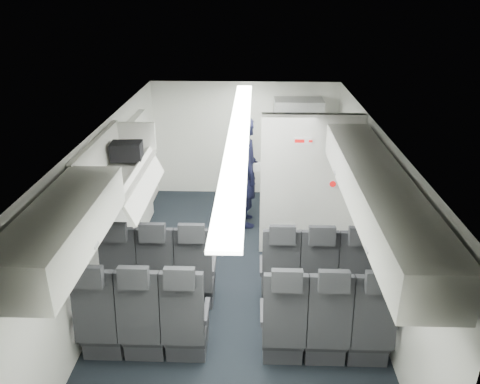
# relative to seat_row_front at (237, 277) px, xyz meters

# --- Properties ---
(cabin_shell) EXTENTS (3.41, 6.01, 2.16)m
(cabin_shell) POSITION_rel_seat_row_front_xyz_m (0.00, 0.53, 0.72)
(cabin_shell) COLOR black
(cabin_shell) RESTS_ON ground
(seat_row_front) EXTENTS (3.33, 0.56, 1.24)m
(seat_row_front) POSITION_rel_seat_row_front_xyz_m (0.00, 0.00, 0.00)
(seat_row_front) COLOR black
(seat_row_front) RESTS_ON cabin_shell
(seat_row_mid) EXTENTS (3.33, 0.56, 1.24)m
(seat_row_mid) POSITION_rel_seat_row_front_xyz_m (0.00, -0.90, 0.00)
(seat_row_mid) COLOR black
(seat_row_mid) RESTS_ON cabin_shell
(overhead_bin_left_rear) EXTENTS (0.53, 1.80, 0.40)m
(overhead_bin_left_rear) POSITION_rel_seat_row_front_xyz_m (-1.40, -1.47, 1.46)
(overhead_bin_left_rear) COLOR white
(overhead_bin_left_rear) RESTS_ON cabin_shell
(overhead_bin_left_front_open) EXTENTS (0.64, 1.70, 0.72)m
(overhead_bin_left_front_open) POSITION_rel_seat_row_front_xyz_m (-1.44, 0.28, 1.33)
(overhead_bin_left_front_open) COLOR #9E9E93
(overhead_bin_left_front_open) RESTS_ON cabin_shell
(overhead_bin_right_rear) EXTENTS (0.53, 1.80, 0.40)m
(overhead_bin_right_rear) POSITION_rel_seat_row_front_xyz_m (1.40, -1.47, 1.46)
(overhead_bin_right_rear) COLOR white
(overhead_bin_right_rear) RESTS_ON cabin_shell
(overhead_bin_right_front) EXTENTS (0.53, 1.70, 0.40)m
(overhead_bin_right_front) POSITION_rel_seat_row_front_xyz_m (1.40, 0.28, 1.46)
(overhead_bin_right_front) COLOR white
(overhead_bin_right_front) RESTS_ON cabin_shell
(bulkhead_partition) EXTENTS (1.40, 0.15, 2.13)m
(bulkhead_partition) POSITION_rel_seat_row_front_xyz_m (0.98, 1.33, 0.67)
(bulkhead_partition) COLOR silver
(bulkhead_partition) RESTS_ON cabin_shell
(galley_unit) EXTENTS (0.85, 0.52, 1.90)m
(galley_unit) POSITION_rel_seat_row_front_xyz_m (0.95, 3.25, 0.55)
(galley_unit) COLOR #939399
(galley_unit) RESTS_ON cabin_shell
(boarding_door) EXTENTS (0.12, 1.27, 1.86)m
(boarding_door) POSITION_rel_seat_row_front_xyz_m (-1.64, 2.09, 0.55)
(boarding_door) COLOR silver
(boarding_door) RESTS_ON cabin_shell
(flight_attendant) EXTENTS (0.55, 0.74, 1.85)m
(flight_attendant) POSITION_rel_seat_row_front_xyz_m (0.06, 2.26, 0.52)
(flight_attendant) COLOR black
(flight_attendant) RESTS_ON ground
(carry_on_bag) EXTENTS (0.39, 0.29, 0.22)m
(carry_on_bag) POSITION_rel_seat_row_front_xyz_m (-1.40, 0.62, 1.42)
(carry_on_bag) COLOR black
(carry_on_bag) RESTS_ON overhead_bin_left_front_open
(papers) EXTENTS (0.21, 0.04, 0.14)m
(papers) POSITION_rel_seat_row_front_xyz_m (0.25, 2.21, 0.63)
(papers) COLOR white
(papers) RESTS_ON flight_attendant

